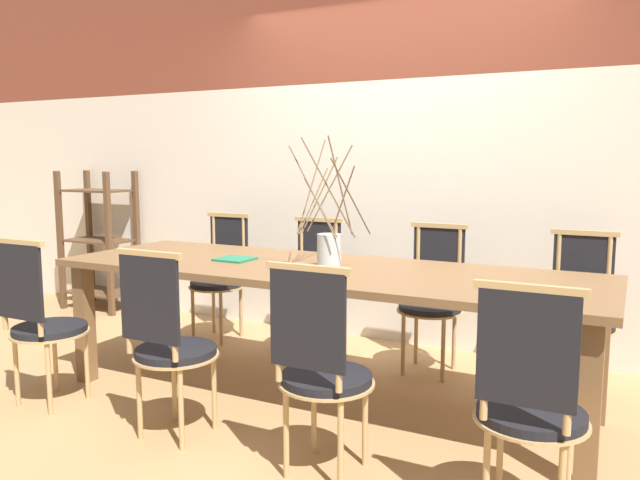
{
  "coord_description": "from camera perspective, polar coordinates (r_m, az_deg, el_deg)",
  "views": [
    {
      "loc": [
        1.55,
        -3.05,
        1.37
      ],
      "look_at": [
        0.0,
        0.0,
        0.92
      ],
      "focal_mm": 35.0,
      "sensor_mm": 36.0,
      "label": 1
    }
  ],
  "objects": [
    {
      "name": "shelving_rack",
      "position": [
        6.01,
        -19.57,
        -0.07
      ],
      "size": [
        0.64,
        0.38,
        1.26
      ],
      "color": "#513823",
      "rests_on": "ground_plane"
    },
    {
      "name": "chair_far_center",
      "position": [
        4.08,
        10.24,
        -4.96
      ],
      "size": [
        0.42,
        0.42,
        0.95
      ],
      "rotation": [
        0.0,
        0.0,
        3.14
      ],
      "color": "black",
      "rests_on": "ground_plane"
    },
    {
      "name": "dining_table",
      "position": [
        3.49,
        0.0,
        -3.81
      ],
      "size": [
        3.07,
        0.97,
        0.77
      ],
      "color": "brown",
      "rests_on": "ground_plane"
    },
    {
      "name": "chair_far_left",
      "position": [
        4.41,
        -0.8,
        -3.91
      ],
      "size": [
        0.42,
        0.42,
        0.95
      ],
      "rotation": [
        0.0,
        0.0,
        3.14
      ],
      "color": "black",
      "rests_on": "ground_plane"
    },
    {
      "name": "wall_rear",
      "position": [
        4.62,
        7.47,
        10.29
      ],
      "size": [
        12.0,
        0.06,
        3.2
      ],
      "color": "beige",
      "rests_on": "ground_plane"
    },
    {
      "name": "chair_far_right",
      "position": [
        3.93,
        22.61,
        -5.91
      ],
      "size": [
        0.42,
        0.42,
        0.95
      ],
      "rotation": [
        0.0,
        0.0,
        3.14
      ],
      "color": "black",
      "rests_on": "ground_plane"
    },
    {
      "name": "chair_near_right",
      "position": [
        2.45,
        18.61,
        -13.76
      ],
      "size": [
        0.42,
        0.42,
        0.95
      ],
      "color": "black",
      "rests_on": "ground_plane"
    },
    {
      "name": "ground_plane",
      "position": [
        3.68,
        0.0,
        -14.34
      ],
      "size": [
        16.0,
        16.0,
        0.0
      ],
      "primitive_type": "plane",
      "color": "#A87F51"
    },
    {
      "name": "chair_near_leftend",
      "position": [
        3.76,
        -24.14,
        -6.57
      ],
      "size": [
        0.42,
        0.42,
        0.95
      ],
      "color": "black",
      "rests_on": "ground_plane"
    },
    {
      "name": "chair_near_left",
      "position": [
        3.13,
        -13.69,
        -8.87
      ],
      "size": [
        0.42,
        0.42,
        0.95
      ],
      "color": "black",
      "rests_on": "ground_plane"
    },
    {
      "name": "book_stack",
      "position": [
        3.73,
        -7.79,
        -1.74
      ],
      "size": [
        0.21,
        0.2,
        0.01
      ],
      "color": "#1E6B4C",
      "rests_on": "dining_table"
    },
    {
      "name": "vase_centerpiece",
      "position": [
        3.39,
        0.83,
        -0.6
      ],
      "size": [
        0.38,
        0.37,
        0.72
      ],
      "color": "#B2BCC1",
      "rests_on": "dining_table"
    },
    {
      "name": "chair_near_center",
      "position": [
        2.69,
        0.09,
        -11.41
      ],
      "size": [
        0.42,
        0.42,
        0.95
      ],
      "color": "black",
      "rests_on": "ground_plane"
    },
    {
      "name": "chair_far_leftend",
      "position": [
        4.82,
        -9.08,
        -3.02
      ],
      "size": [
        0.42,
        0.42,
        0.95
      ],
      "rotation": [
        0.0,
        0.0,
        3.14
      ],
      "color": "black",
      "rests_on": "ground_plane"
    }
  ]
}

